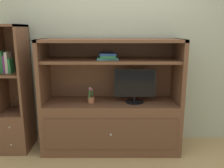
# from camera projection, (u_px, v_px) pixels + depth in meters

# --- Properties ---
(ground_plane) EXTENTS (8.00, 8.00, 0.00)m
(ground_plane) POSITION_uv_depth(u_px,v_px,m) (112.00, 163.00, 2.88)
(ground_plane) COLOR tan
(painted_rear_wall) EXTENTS (6.00, 0.10, 2.80)m
(painted_rear_wall) POSITION_uv_depth(u_px,v_px,m) (112.00, 44.00, 3.29)
(painted_rear_wall) COLOR #ADB29E
(painted_rear_wall) RESTS_ON ground_plane
(media_console) EXTENTS (1.79, 0.59, 1.48)m
(media_console) POSITION_uv_depth(u_px,v_px,m) (112.00, 114.00, 3.16)
(media_console) COLOR brown
(media_console) RESTS_ON ground_plane
(tv_monitor) EXTENTS (0.53, 0.24, 0.44)m
(tv_monitor) POSITION_uv_depth(u_px,v_px,m) (136.00, 86.00, 3.03)
(tv_monitor) COLOR black
(tv_monitor) RESTS_ON media_console
(potted_plant) EXTENTS (0.09, 0.13, 0.22)m
(potted_plant) POSITION_uv_depth(u_px,v_px,m) (92.00, 98.00, 3.06)
(potted_plant) COLOR #B26642
(potted_plant) RESTS_ON media_console
(magazine_stack) EXTENTS (0.28, 0.34, 0.08)m
(magazine_stack) POSITION_uv_depth(u_px,v_px,m) (109.00, 56.00, 2.98)
(magazine_stack) COLOR teal
(magazine_stack) RESTS_ON media_console
(bookshelf_tall) EXTENTS (0.36, 0.47, 1.66)m
(bookshelf_tall) POSITION_uv_depth(u_px,v_px,m) (17.00, 108.00, 3.15)
(bookshelf_tall) COLOR brown
(bookshelf_tall) RESTS_ON ground_plane
(upright_book_row) EXTENTS (0.15, 0.15, 0.28)m
(upright_book_row) POSITION_uv_depth(u_px,v_px,m) (8.00, 63.00, 3.00)
(upright_book_row) COLOR #338C4C
(upright_book_row) RESTS_ON bookshelf_tall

